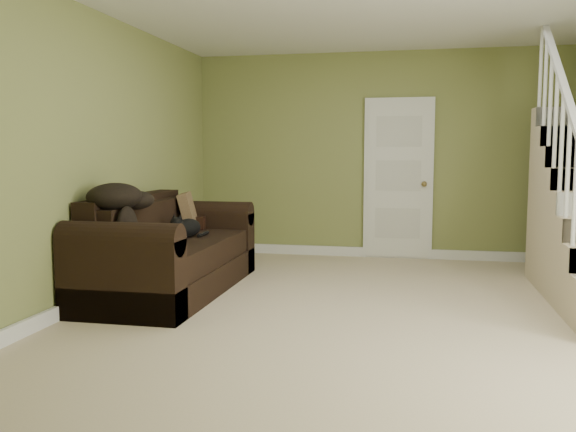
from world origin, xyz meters
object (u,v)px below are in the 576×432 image
at_px(banana, 178,246).
at_px(sofa, 167,255).
at_px(side_table, 185,243).
at_px(cat, 187,228).

bearing_deg(banana, sofa, 87.99).
relative_size(sofa, side_table, 2.70).
distance_m(side_table, cat, 0.90).
xyz_separation_m(side_table, banana, (0.53, -1.50, 0.20)).
xyz_separation_m(sofa, banana, (0.32, -0.51, 0.17)).
relative_size(sofa, cat, 4.49).
height_order(cat, banana, cat).
distance_m(sofa, banana, 0.62).
distance_m(side_table, banana, 1.60).
height_order(sofa, banana, sofa).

